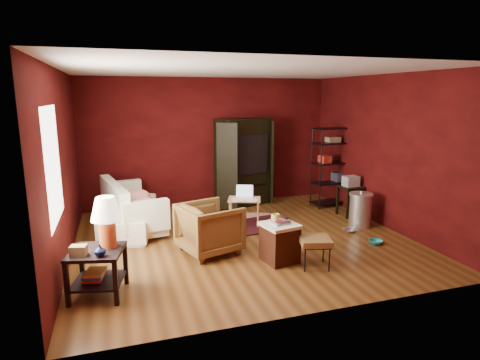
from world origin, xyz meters
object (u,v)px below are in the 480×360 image
object	(u,v)px
tv_armoire	(243,161)
laptop_desk	(244,201)
hamper	(280,242)
armchair	(210,226)
wire_shelving	(332,163)
sofa	(129,208)
side_table	(102,237)

from	to	relation	value
tv_armoire	laptop_desk	bearing A→B (deg)	-126.84
hamper	tv_armoire	distance (m)	3.30
armchair	tv_armoire	bearing A→B (deg)	-45.09
armchair	laptop_desk	distance (m)	1.47
armchair	tv_armoire	xyz separation A→B (m)	(1.37, 2.52, 0.57)
laptop_desk	wire_shelving	size ratio (longest dim) A/B	0.43
sofa	tv_armoire	xyz separation A→B (m)	(2.51, 0.97, 0.60)
armchair	laptop_desk	bearing A→B (deg)	-56.35
side_table	tv_armoire	size ratio (longest dim) A/B	0.63
side_table	laptop_desk	xyz separation A→B (m)	(2.49, 2.04, -0.27)
armchair	wire_shelving	bearing A→B (deg)	-76.87
armchair	laptop_desk	world-z (taller)	armchair
armchair	wire_shelving	size ratio (longest dim) A/B	0.49
armchair	sofa	bearing A→B (deg)	19.79
sofa	wire_shelving	world-z (taller)	wire_shelving
armchair	side_table	xyz separation A→B (m)	(-1.55, -0.91, 0.30)
laptop_desk	wire_shelving	bearing A→B (deg)	37.50
hamper	side_table	bearing A→B (deg)	-174.45
side_table	laptop_desk	bearing A→B (deg)	39.24
sofa	armchair	distance (m)	1.93
sofa	side_table	bearing A→B (deg)	-178.86
laptop_desk	tv_armoire	xyz separation A→B (m)	(0.43, 1.39, 0.54)
tv_armoire	sofa	bearing A→B (deg)	-178.69
sofa	wire_shelving	xyz separation A→B (m)	(4.34, 0.27, 0.56)
side_table	tv_armoire	xyz separation A→B (m)	(2.92, 3.43, 0.27)
hamper	wire_shelving	xyz separation A→B (m)	(2.29, 2.49, 0.65)
armchair	tv_armoire	world-z (taller)	tv_armoire
sofa	laptop_desk	distance (m)	2.13
hamper	armchair	bearing A→B (deg)	143.44
side_table	wire_shelving	distance (m)	5.48
sofa	laptop_desk	xyz separation A→B (m)	(2.08, -0.42, 0.06)
armchair	side_table	size ratio (longest dim) A/B	0.71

